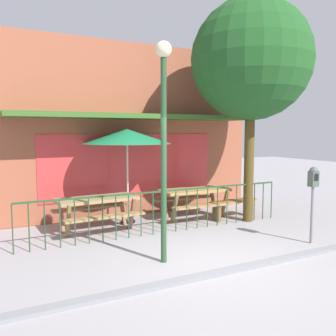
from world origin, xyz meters
name	(u,v)px	position (x,y,z in m)	size (l,w,h in m)	color
ground	(220,263)	(0.00, 0.00, 0.00)	(40.00, 40.00, 0.00)	#999599
pub_storefront	(128,130)	(0.00, 4.34, 2.30)	(7.47, 1.51, 4.61)	brown
patio_fence_front	(165,204)	(0.00, 2.12, 0.66)	(6.30, 0.04, 0.97)	#214824
picnic_table_left	(97,205)	(-1.29, 2.97, 0.61)	(1.87, 1.45, 0.79)	#987E54
picnic_table_right	(195,195)	(1.34, 3.01, 0.61)	(1.84, 1.41, 0.79)	#A67F4B
patio_umbrella	(127,137)	(-0.39, 3.38, 2.14)	(2.16, 2.16, 2.33)	black
patio_bench	(233,205)	(2.24, 2.56, 0.35)	(1.42, 0.45, 0.48)	olive
parking_meter_near	(313,185)	(2.32, 0.09, 1.21)	(0.18, 0.17, 1.56)	slate
street_tree	(251,60)	(2.38, 2.14, 3.99)	(2.95, 2.95, 5.49)	#4B3C19
street_lamp	(164,120)	(-0.83, 0.49, 2.47)	(0.28, 0.28, 3.75)	#274C2C
curb_edge	(234,271)	(0.00, -0.40, 0.00)	(10.45, 0.20, 0.11)	gray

